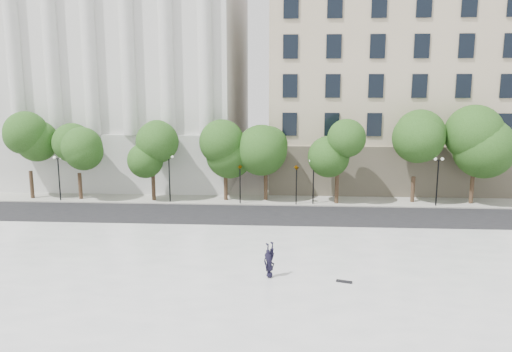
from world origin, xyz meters
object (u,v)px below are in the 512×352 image
at_px(traffic_light_east, 297,165).
at_px(skateboard, 344,282).
at_px(traffic_light_west, 240,165).
at_px(person_lying, 269,273).

relative_size(traffic_light_east, skateboard, 5.05).
xyz_separation_m(traffic_light_west, person_lying, (3.32, -18.38, -2.95)).
height_order(traffic_light_east, skateboard, traffic_light_east).
bearing_deg(skateboard, traffic_light_east, 113.91).
bearing_deg(person_lying, skateboard, -48.91).
height_order(person_lying, skateboard, person_lying).
xyz_separation_m(traffic_light_west, traffic_light_east, (5.11, -0.00, 0.08)).
distance_m(traffic_light_east, person_lying, 18.71).
bearing_deg(person_lying, traffic_light_east, 41.83).
bearing_deg(skateboard, traffic_light_west, 128.44).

